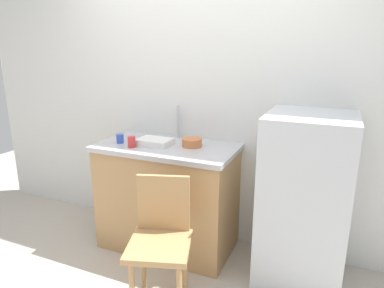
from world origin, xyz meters
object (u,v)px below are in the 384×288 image
Objects in this scene: dish_tray at (155,142)px; cup_blue at (120,139)px; refrigerator at (304,201)px; chair at (161,237)px; cup_red at (132,142)px; terracotta_bowl at (192,142)px.

cup_blue is (-0.30, -0.07, 0.01)m from dish_tray.
refrigerator is 1.07m from chair.
cup_blue is 0.87× the size of cup_red.
terracotta_bowl is at bearing 25.80° from cup_red.
cup_red is (-0.14, -0.14, 0.02)m from dish_tray.
chair is 0.85m from terracotta_bowl.
refrigerator is 1.44× the size of chair.
refrigerator is at bearing 19.91° from chair.
cup_blue is at bearing -166.53° from terracotta_bowl.
cup_blue is (-0.60, -0.14, 0.01)m from terracotta_bowl.
chair is 0.87m from dish_tray.
cup_red is at bearing -23.54° from cup_blue.
refrigerator reaches higher than terracotta_bowl.
dish_tray is 0.31m from terracotta_bowl.
refrigerator reaches higher than dish_tray.
chair is 5.44× the size of terracotta_bowl.
refrigerator is 14.43× the size of cup_red.
terracotta_bowl is at bearing 176.08° from refrigerator.
chair is at bearing -58.62° from dish_tray.
chair is at bearing -39.51° from cup_blue.
dish_tray is at bearing 12.74° from cup_blue.
cup_red is at bearing -135.13° from dish_tray.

